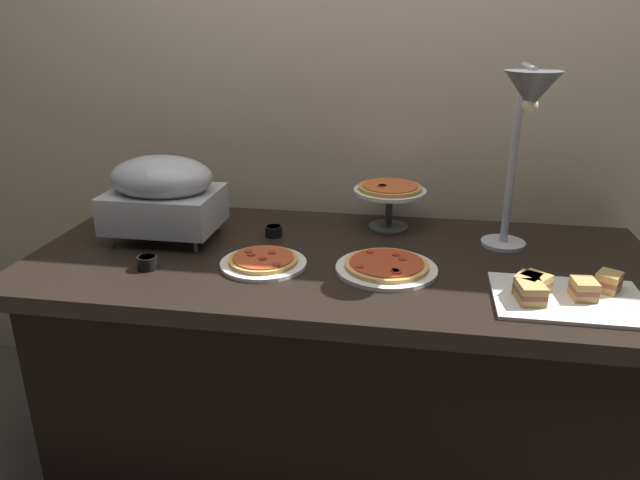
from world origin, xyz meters
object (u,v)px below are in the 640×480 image
Objects in this scene: pizza_plate_front at (263,262)px; sauce_cup_near at (147,262)px; chafing_dish at (163,193)px; heat_lamp at (527,112)px; pizza_plate_center at (386,267)px; sauce_cup_far at (274,231)px; sandwich_platter at (563,293)px; pizza_plate_raised_stand at (390,194)px.

sauce_cup_near reaches higher than pizza_plate_front.
heat_lamp is (1.09, -0.03, 0.29)m from chafing_dish.
chafing_dish reaches higher than pizza_plate_center.
sauce_cup_far is (-0.39, 0.23, 0.01)m from pizza_plate_center.
pizza_plate_front is at bearing 173.75° from sandwich_platter.
heat_lamp is at bearing 11.71° from pizza_plate_front.
sauce_cup_far is (-0.85, 0.34, -0.00)m from sandwich_platter.
chafing_dish is at bearing -168.62° from sauce_cup_far.
pizza_plate_front is at bearing -168.29° from heat_lamp.
pizza_plate_raised_stand is at bearing 35.49° from sauce_cup_near.
sauce_cup_near is (-0.69, -0.10, 0.01)m from pizza_plate_center.
sauce_cup_far is at bearing 47.78° from sauce_cup_near.
pizza_plate_raised_stand reaches higher than sauce_cup_near.
sandwich_platter is 1.15m from sauce_cup_near.
heat_lamp is 2.30× the size of pizza_plate_raised_stand.
pizza_plate_front is 0.87× the size of pizza_plate_center.
pizza_plate_center is 0.69m from sauce_cup_near.
chafing_dish is 1.43× the size of pizza_plate_raised_stand.
sandwich_platter is (0.46, -0.11, 0.01)m from pizza_plate_center.
heat_lamp reaches higher than sandwich_platter.
heat_lamp reaches higher than sauce_cup_near.
sauce_cup_far is at bearing -158.03° from pizza_plate_raised_stand.
chafing_dish is 1.13m from heat_lamp.
pizza_plate_center is 0.39m from pizza_plate_raised_stand.
sandwich_platter is at bearing -0.53° from sauce_cup_near.
heat_lamp is 0.85m from pizza_plate_front.
heat_lamp is 0.57m from pizza_plate_center.
sandwich_platter reaches higher than pizza_plate_center.
pizza_plate_center is at bearing 166.33° from sandwich_platter.
sauce_cup_near is (-0.67, -0.48, -0.10)m from pizza_plate_raised_stand.
sauce_cup_far is at bearing 172.47° from heat_lamp.
pizza_plate_raised_stand is 4.25× the size of sauce_cup_far.
chafing_dish reaches higher than pizza_plate_front.
sandwich_platter is at bearing -13.67° from pizza_plate_center.
sauce_cup_near is (-0.33, -0.08, 0.01)m from pizza_plate_front.
chafing_dish is 0.29m from sauce_cup_near.
pizza_plate_center is at bearing -87.38° from pizza_plate_raised_stand.
pizza_plate_center is 5.09× the size of sauce_cup_far.
pizza_plate_raised_stand is 0.41m from sauce_cup_far.
sandwich_platter is (0.82, -0.09, 0.01)m from pizza_plate_front.
pizza_plate_raised_stand is (-0.37, 0.25, -0.32)m from heat_lamp.
pizza_plate_raised_stand reaches higher than sauce_cup_far.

